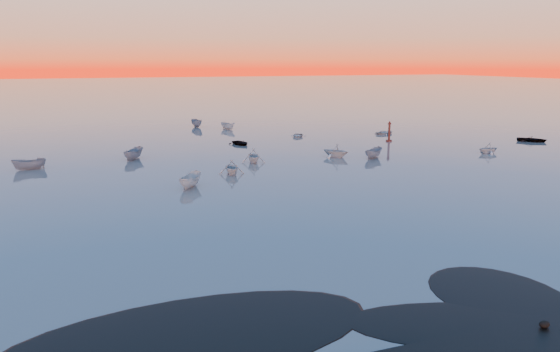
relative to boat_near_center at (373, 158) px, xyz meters
name	(u,v)px	position (x,y,z in m)	size (l,w,h in m)	color
ground	(170,118)	(-16.24, 60.51, 0.00)	(600.00, 600.00, 0.00)	slate
mud_lobes	(497,303)	(-16.24, -40.49, 0.01)	(140.00, 6.00, 0.07)	black
moored_fleet	(226,150)	(-16.24, 13.51, 0.00)	(124.00, 58.00, 1.20)	silver
boat_near_center	(373,158)	(0.00, 0.00, 0.00)	(3.76, 1.59, 1.30)	gray
boat_near_right	(336,157)	(-4.29, 2.35, 0.00)	(3.81, 1.72, 1.33)	silver
channel_marker	(389,133)	(9.96, 12.24, 1.32)	(0.94, 0.94, 3.34)	#4D1910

